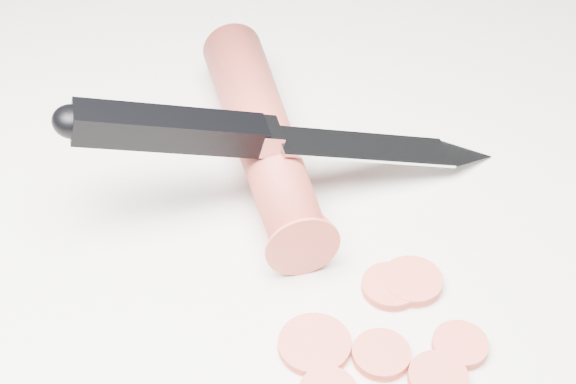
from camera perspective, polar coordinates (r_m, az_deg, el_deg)
ground at (r=0.46m, az=-1.46°, el=-5.88°), size 2.40×2.40×0.00m
carrot at (r=0.52m, az=-1.83°, el=4.14°), size 0.12×0.20×0.04m
carrot_slice_2 at (r=0.48m, az=0.93°, el=-2.91°), size 0.04×0.04×0.01m
carrot_slice_3 at (r=0.46m, az=8.81°, el=-6.30°), size 0.03×0.03×0.01m
carrot_slice_4 at (r=0.42m, az=6.65°, el=-11.41°), size 0.03×0.03×0.01m
carrot_slice_5 at (r=0.43m, az=1.91°, el=-10.79°), size 0.04×0.04×0.01m
carrot_slice_6 at (r=0.42m, az=10.60°, el=-12.88°), size 0.03×0.03×0.01m
carrot_slice_7 at (r=0.43m, az=12.13°, el=-10.60°), size 0.03×0.03×0.01m
carrot_slice_8 at (r=0.45m, az=7.31°, el=-6.67°), size 0.03×0.03×0.01m
kitchen_knife at (r=0.48m, az=0.36°, el=4.19°), size 0.26×0.15×0.09m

